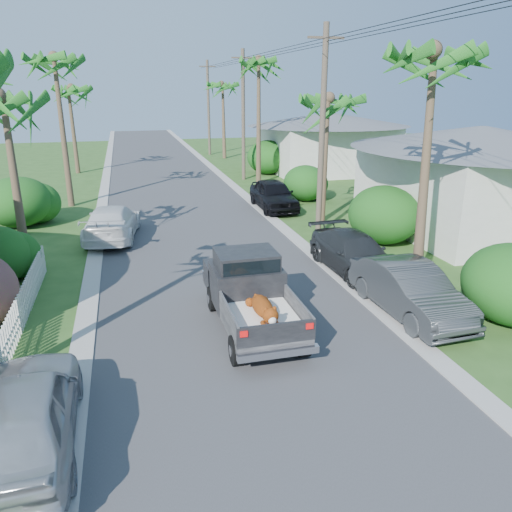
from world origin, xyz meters
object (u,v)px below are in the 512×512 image
object	(u,v)px
palm_l_c	(54,58)
palm_r_d	(223,84)
parked_car_lf	(112,223)
utility_pole_b	(322,132)
palm_r_b	(327,99)
utility_pole_c	(243,115)
palm_l_d	(68,88)
parked_car_ln	(23,415)
pickup_truck	(249,289)
house_right_near	(476,183)
palm_r_c	(259,61)
palm_l_b	(2,97)
parked_car_rf	(274,195)
parked_car_rn	(409,290)
parked_car_rm	(354,254)
palm_r_a	(438,52)
house_right_far	(328,145)
utility_pole_d	(208,107)

from	to	relation	value
palm_l_c	palm_r_d	bearing A→B (deg)	55.22
parked_car_lf	utility_pole_b	world-z (taller)	utility_pole_b
palm_r_b	utility_pole_c	world-z (taller)	utility_pole_c
palm_l_d	parked_car_ln	bearing A→B (deg)	-87.43
pickup_truck	house_right_near	world-z (taller)	house_right_near
house_right_near	palm_l_d	bearing A→B (deg)	131.55
palm_r_c	parked_car_lf	bearing A→B (deg)	-130.61
pickup_truck	palm_l_b	bearing A→B (deg)	134.88
parked_car_rf	palm_l_b	world-z (taller)	palm_l_b
house_right_near	utility_pole_c	world-z (taller)	utility_pole_c
palm_l_b	parked_car_rf	bearing A→B (deg)	27.99
palm_l_b	utility_pole_b	distance (m)	12.54
parked_car_rn	parked_car_rm	xyz separation A→B (m)	(0.00, 3.76, -0.07)
palm_r_a	house_right_far	distance (m)	25.48
parked_car_rn	utility_pole_c	size ratio (longest dim) A/B	0.52
pickup_truck	utility_pole_d	bearing A→B (deg)	82.06
parked_car_ln	parked_car_lf	size ratio (longest dim) A/B	0.91
palm_r_b	palm_r_c	bearing A→B (deg)	92.08
parked_car_ln	utility_pole_d	xyz separation A→B (m)	(10.60, 42.40, 3.80)
palm_l_c	utility_pole_b	size ratio (longest dim) A/B	1.02
parked_car_ln	house_right_far	xyz separation A→B (m)	(18.00, 29.40, 1.32)
palm_l_c	house_right_far	bearing A→B (deg)	22.83
palm_r_c	palm_r_d	size ratio (longest dim) A/B	1.17
palm_l_d	palm_r_c	size ratio (longest dim) A/B	0.82
palm_r_a	palm_r_b	xyz separation A→B (m)	(0.30, 9.00, -1.47)
parked_car_rm	house_right_far	xyz separation A→B (m)	(8.00, 22.07, 1.42)
palm_r_c	utility_pole_d	size ratio (longest dim) A/B	1.04
parked_car_rn	palm_r_b	xyz separation A→B (m)	(1.60, 10.83, 5.19)
palm_l_c	palm_r_a	world-z (taller)	palm_l_c
pickup_truck	palm_r_b	world-z (taller)	palm_r_b
parked_car_rf	palm_l_d	world-z (taller)	palm_l_d
palm_l_b	palm_r_b	distance (m)	13.73
house_right_near	utility_pole_d	size ratio (longest dim) A/B	1.00
pickup_truck	palm_l_d	xyz separation A→B (m)	(-6.78, 29.11, 5.43)
pickup_truck	utility_pole_c	distance (m)	23.99
pickup_truck	palm_l_c	distance (m)	19.49
parked_car_lf	utility_pole_d	xyz separation A→B (m)	(9.20, 28.43, 3.85)
parked_car_lf	utility_pole_c	size ratio (longest dim) A/B	0.57
palm_l_b	palm_r_d	xyz separation A→B (m)	(13.30, 28.00, 0.59)
pickup_truck	parked_car_ln	size ratio (longest dim) A/B	1.09
palm_r_a	house_right_far	size ratio (longest dim) A/B	0.97
parked_car_rm	palm_l_d	world-z (taller)	palm_l_d
palm_r_a	palm_r_c	bearing A→B (deg)	90.29
parked_car_rm	utility_pole_d	distance (m)	35.29
parked_car_lf	palm_l_c	xyz separation A→B (m)	(-2.40, 7.43, 7.16)
palm_r_a	utility_pole_d	world-z (taller)	utility_pole_d
palm_l_d	utility_pole_d	world-z (taller)	utility_pole_d
parked_car_lf	utility_pole_d	world-z (taller)	utility_pole_d
parked_car_lf	palm_l_c	bearing A→B (deg)	-64.57
parked_car_rn	parked_car_lf	distance (m)	13.49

